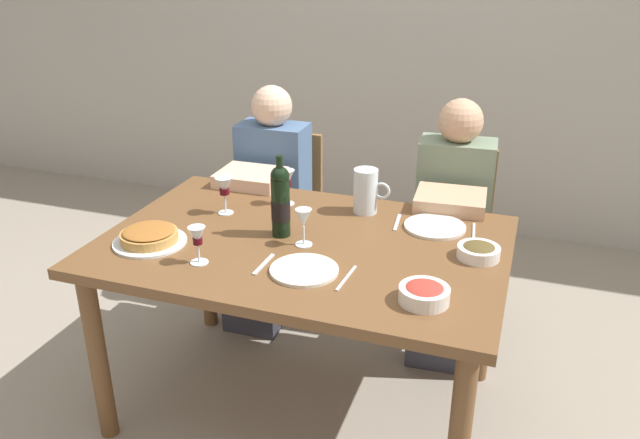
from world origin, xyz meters
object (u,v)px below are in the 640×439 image
Objects in this scene: wine_glass_centre at (287,180)px; wine_glass_left_diner at (197,238)px; diner_right at (450,223)px; dinner_plate_right_setting at (435,227)px; dinner_plate_left_setting at (304,270)px; salad_bowl at (424,293)px; wine_bottle at (281,201)px; chair_right at (453,226)px; diner_left at (266,200)px; water_pitcher at (366,193)px; dining_table at (304,263)px; baked_tart at (149,236)px; chair_left at (284,205)px; olive_bowl at (479,251)px; wine_glass_right_diner at (224,188)px; wine_glass_spare at (304,220)px.

wine_glass_left_diner is at bearing -98.12° from wine_glass_centre.
dinner_plate_right_setting is at bearing 84.36° from diner_right.
salad_bowl is at bearing -8.44° from dinner_plate_left_setting.
wine_bottle is 1.12m from chair_right.
dinner_plate_left_setting is 1.04m from diner_left.
water_pitcher reaches higher than wine_glass_left_diner.
baked_tart is (-0.53, -0.21, 0.12)m from dining_table.
diner_left is (-0.96, 0.94, -0.17)m from salad_bowl.
dinner_plate_left_setting is at bearing -125.41° from dinner_plate_right_setting.
wine_glass_centre reaches higher than chair_left.
salad_bowl is 0.79m from wine_glass_left_diner.
water_pitcher reaches higher than wine_glass_centre.
chair_right is at bearing 102.74° from olive_bowl.
wine_bottle is 1.34× the size of dinner_plate_left_setting.
salad_bowl is at bearing -109.11° from olive_bowl.
olive_bowl is at bearing -47.18° from dinner_plate_right_setting.
wine_glass_left_diner reaches higher than baked_tart.
diner_right reaches higher than dinner_plate_right_setting.
wine_glass_left_diner is at bearing -134.44° from dining_table.
water_pitcher is 0.69× the size of baked_tart.
baked_tart is 0.23× the size of diner_left.
salad_bowl is 1.55m from chair_left.
water_pitcher is 0.73m from chair_right.
water_pitcher is 0.79× the size of dinner_plate_left_setting.
chair_right is (-0.19, 0.84, -0.29)m from olive_bowl.
dinner_plate_right_setting is at bearing 132.82° from olive_bowl.
baked_tart is 0.23× the size of diner_right.
dining_table is 8.07× the size of water_pitcher.
diner_left is (-1.08, 0.58, -0.17)m from olive_bowl.
chair_right is at bearing 58.83° from wine_glass_left_diner.
wine_bottle is 0.41m from water_pitcher.
olive_bowl is 0.13× the size of diner_left.
olive_bowl is at bearing 102.41° from diner_right.
baked_tart is at bearing -153.63° from dinner_plate_right_setting.
olive_bowl is 0.62m from dinner_plate_left_setting.
salad_bowl is at bearing -27.09° from wine_bottle.
olive_bowl is (1.17, 0.28, -0.00)m from baked_tart.
dinner_plate_left_setting is (0.09, -0.23, 0.10)m from dining_table.
chair_left is at bearing 98.25° from wine_glass_left_diner.
wine_bottle is at bearing 45.75° from diner_right.
salad_bowl is 1.36m from diner_left.
wine_glass_right_diner is at bearing 94.81° from diner_left.
water_pitcher is at bearing 55.96° from wine_glass_left_diner.
wine_glass_right_diner reaches higher than chair_right.
wine_bottle is 2.03× the size of wine_glass_right_diner.
wine_glass_spare is at bearing -59.28° from wine_glass_centre.
dining_table is 1.29× the size of diner_right.
olive_bowl is 0.63× the size of dinner_plate_right_setting.
baked_tart is 0.62m from dinner_plate_left_setting.
dinner_plate_left_setting is 0.27× the size of chair_right.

